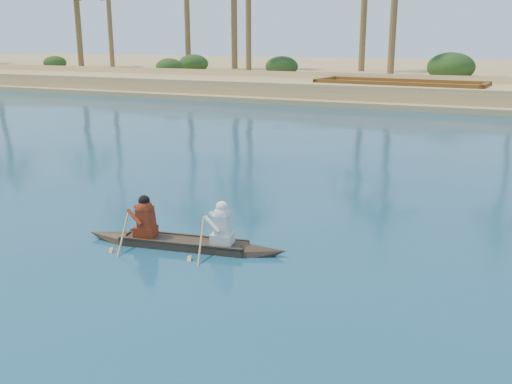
% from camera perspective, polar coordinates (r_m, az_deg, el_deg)
% --- Properties ---
extents(ground, '(160.00, 160.00, 0.00)m').
position_cam_1_polar(ground, '(14.67, -7.90, -1.40)').
color(ground, navy).
rests_on(ground, ground).
extents(sandy_embankment, '(150.00, 51.00, 1.50)m').
position_cam_1_polar(sandy_embankment, '(59.33, 17.36, 10.97)').
color(sandy_embankment, tan).
rests_on(sandy_embankment, ground).
extents(shrub_cluster, '(100.00, 6.00, 2.40)m').
position_cam_1_polar(shrub_cluster, '(44.11, 14.73, 10.83)').
color(shrub_cluster, '#193B15').
rests_on(shrub_cluster, ground).
extents(canoe, '(4.36, 1.24, 1.19)m').
position_cam_1_polar(canoe, '(11.75, -7.28, -4.43)').
color(canoe, '#3B2B20').
rests_on(canoe, ground).
extents(barge_mid, '(10.92, 4.38, 1.78)m').
position_cam_1_polar(barge_mid, '(38.62, 14.13, 9.46)').
color(barge_mid, brown).
rests_on(barge_mid, ground).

